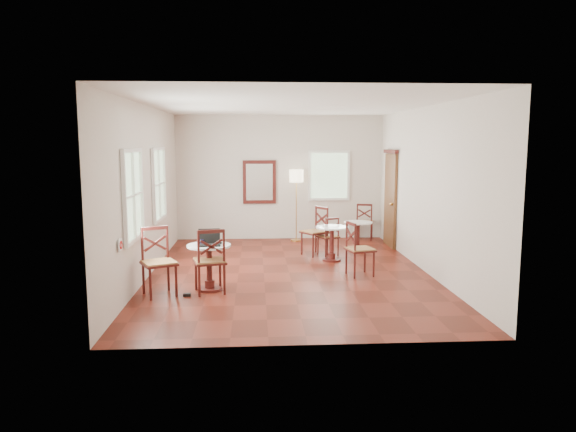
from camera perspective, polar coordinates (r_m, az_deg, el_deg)
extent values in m
plane|color=#5E1B10|center=(9.73, 0.11, -6.09)|extent=(7.00, 7.00, 0.00)
cube|color=beige|center=(12.96, -0.88, 4.13)|extent=(5.00, 0.02, 3.00)
cube|color=beige|center=(6.01, 2.24, -0.24)|extent=(5.00, 0.02, 3.00)
cube|color=beige|center=(9.65, -14.89, 2.57)|extent=(0.02, 7.00, 3.00)
cube|color=beige|center=(9.95, 14.65, 2.74)|extent=(0.02, 7.00, 3.00)
cube|color=white|center=(9.46, 0.11, 11.83)|extent=(5.00, 7.00, 0.02)
cube|color=brown|center=(12.28, 10.92, 1.67)|extent=(0.06, 0.90, 2.10)
cube|color=#4D1813|center=(12.21, 10.97, 6.81)|extent=(0.08, 1.02, 0.08)
sphere|color=#BF8C3F|center=(11.96, 11.02, 1.26)|extent=(0.07, 0.07, 0.07)
cube|color=#4C1714|center=(12.92, -3.09, 3.66)|extent=(0.80, 0.05, 1.05)
cube|color=white|center=(12.89, -3.09, 3.65)|extent=(0.64, 0.02, 0.88)
cube|color=white|center=(7.68, -17.58, -2.98)|extent=(0.02, 0.16, 0.16)
torus|color=red|center=(7.68, -17.47, -2.98)|extent=(0.02, 0.12, 0.12)
cube|color=white|center=(8.47, -16.28, 2.16)|extent=(0.06, 1.22, 1.42)
cube|color=white|center=(10.62, -13.69, 3.35)|extent=(0.06, 1.22, 1.42)
cube|color=white|center=(13.04, 4.42, 4.35)|extent=(1.02, 0.06, 1.22)
cylinder|color=#4D1813|center=(8.71, -8.39, -7.72)|extent=(0.40, 0.40, 0.04)
cylinder|color=#4D1813|center=(8.68, -8.40, -7.21)|extent=(0.16, 0.16, 0.12)
cylinder|color=#4C1714|center=(8.61, -8.44, -5.29)|extent=(0.09, 0.09, 0.60)
cylinder|color=#4D1813|center=(8.55, -8.48, -3.46)|extent=(0.14, 0.14, 0.06)
cylinder|color=white|center=(8.54, -8.49, -3.17)|extent=(0.70, 0.70, 0.03)
cylinder|color=#4D1813|center=(10.73, 4.71, -4.68)|extent=(0.37, 0.37, 0.04)
cylinder|color=#4D1813|center=(10.72, 4.71, -4.29)|extent=(0.15, 0.15, 0.11)
cylinder|color=#4C1714|center=(10.66, 4.73, -2.82)|extent=(0.08, 0.08, 0.56)
cylinder|color=#4D1813|center=(10.61, 4.74, -1.43)|extent=(0.13, 0.13, 0.06)
cylinder|color=white|center=(10.61, 4.75, -1.21)|extent=(0.65, 0.65, 0.03)
cylinder|color=#4D1813|center=(11.64, 7.47, -3.73)|extent=(0.35, 0.35, 0.04)
cylinder|color=#4D1813|center=(11.63, 7.48, -3.39)|extent=(0.14, 0.14, 0.11)
cylinder|color=#4C1714|center=(11.58, 7.50, -2.10)|extent=(0.08, 0.08, 0.53)
cylinder|color=#4D1813|center=(11.54, 7.52, -0.89)|extent=(0.12, 0.12, 0.05)
cylinder|color=white|center=(11.53, 7.53, -0.69)|extent=(0.62, 0.62, 0.03)
cylinder|color=#4D1813|center=(8.73, -7.29, -6.13)|extent=(0.04, 0.04, 0.49)
cylinder|color=#4D1813|center=(8.36, -6.83, -6.76)|extent=(0.04, 0.04, 0.49)
cylinder|color=#4D1813|center=(8.68, -9.84, -6.27)|extent=(0.04, 0.04, 0.49)
cylinder|color=#4D1813|center=(8.30, -9.50, -6.91)|extent=(0.04, 0.04, 0.49)
cube|color=#4D1813|center=(8.46, -8.40, -4.88)|extent=(0.57, 0.57, 0.03)
cube|color=#A27041|center=(8.45, -8.40, -4.77)|extent=(0.55, 0.55, 0.04)
cylinder|color=#4D1813|center=(8.25, -6.89, -3.30)|extent=(0.04, 0.04, 0.54)
cylinder|color=#4D1813|center=(8.19, -9.58, -3.43)|extent=(0.04, 0.04, 0.54)
cube|color=#4D1813|center=(8.17, -8.26, -1.65)|extent=(0.41, 0.13, 0.05)
cube|color=#4C1714|center=(8.21, -8.23, -3.29)|extent=(0.35, 0.11, 0.24)
cube|color=#4C1714|center=(8.21, -8.23, -3.29)|extent=(0.35, 0.11, 0.24)
cylinder|color=#4D1813|center=(8.26, -14.55, -7.10)|extent=(0.04, 0.04, 0.50)
cylinder|color=#4D1813|center=(8.64, -15.24, -6.48)|extent=(0.04, 0.04, 0.50)
cylinder|color=#4D1813|center=(8.37, -11.90, -6.82)|extent=(0.04, 0.04, 0.50)
cylinder|color=#4D1813|center=(8.74, -12.71, -6.22)|extent=(0.04, 0.04, 0.50)
cube|color=#4D1813|center=(8.44, -13.66, -4.98)|extent=(0.65, 0.65, 0.03)
cube|color=#A27041|center=(8.44, -13.66, -4.87)|extent=(0.62, 0.62, 0.04)
cylinder|color=#4D1813|center=(8.52, -15.37, -3.06)|extent=(0.04, 0.04, 0.55)
cylinder|color=#4D1813|center=(8.63, -12.81, -2.84)|extent=(0.04, 0.04, 0.55)
cube|color=#4D1813|center=(8.53, -14.14, -1.28)|extent=(0.39, 0.22, 0.06)
cube|color=#4C1714|center=(8.57, -14.09, -2.88)|extent=(0.33, 0.18, 0.24)
cube|color=#4C1714|center=(8.57, -14.09, -2.88)|extent=(0.33, 0.18, 0.24)
cylinder|color=#4D1813|center=(11.41, 4.54, -3.04)|extent=(0.03, 0.03, 0.38)
cylinder|color=#4D1813|center=(11.16, 5.40, -3.30)|extent=(0.03, 0.03, 0.38)
cylinder|color=#4D1813|center=(11.25, 3.23, -3.19)|extent=(0.03, 0.03, 0.38)
cylinder|color=#4D1813|center=(10.99, 4.07, -3.45)|extent=(0.03, 0.03, 0.38)
cube|color=#4D1813|center=(11.16, 4.32, -2.26)|extent=(0.50, 0.50, 0.03)
cube|color=#A27041|center=(11.16, 4.32, -2.19)|extent=(0.47, 0.47, 0.03)
cylinder|color=#4D1813|center=(11.08, 5.43, -1.25)|extent=(0.03, 0.03, 0.43)
cylinder|color=#4D1813|center=(10.92, 4.09, -1.37)|extent=(0.03, 0.03, 0.43)
cube|color=#4D1813|center=(10.97, 4.77, -0.30)|extent=(0.31, 0.16, 0.04)
cube|color=#4C1714|center=(11.00, 4.76, -1.26)|extent=(0.26, 0.13, 0.19)
cube|color=#4C1714|center=(11.00, 4.76, -1.26)|extent=(0.26, 0.13, 0.19)
cylinder|color=#4D1813|center=(9.49, 9.18, -5.14)|extent=(0.04, 0.04, 0.46)
cylinder|color=#4D1813|center=(9.33, 7.16, -5.31)|extent=(0.04, 0.04, 0.46)
cylinder|color=#4D1813|center=(9.81, 8.24, -4.69)|extent=(0.04, 0.04, 0.46)
cylinder|color=#4D1813|center=(9.66, 6.27, -4.85)|extent=(0.04, 0.04, 0.46)
cube|color=#4D1813|center=(9.52, 7.74, -3.62)|extent=(0.54, 0.54, 0.03)
cube|color=#A27041|center=(9.52, 7.74, -3.53)|extent=(0.51, 0.51, 0.04)
cylinder|color=#4D1813|center=(9.23, 7.21, -2.40)|extent=(0.04, 0.04, 0.51)
cylinder|color=#4D1813|center=(9.56, 6.31, -2.03)|extent=(0.04, 0.04, 0.51)
cube|color=#4D1813|center=(9.36, 6.78, -0.81)|extent=(0.13, 0.38, 0.05)
cube|color=#4C1714|center=(9.40, 6.76, -2.15)|extent=(0.10, 0.33, 0.22)
cube|color=#4C1714|center=(9.40, 6.76, -2.15)|extent=(0.10, 0.33, 0.22)
cylinder|color=#4D1813|center=(13.25, 8.98, -1.50)|extent=(0.03, 0.03, 0.42)
cylinder|color=#4D1813|center=(12.91, 8.90, -1.74)|extent=(0.03, 0.03, 0.42)
cylinder|color=#4D1813|center=(13.27, 7.53, -1.46)|extent=(0.03, 0.03, 0.42)
cylinder|color=#4D1813|center=(12.94, 7.41, -1.69)|extent=(0.03, 0.03, 0.42)
cube|color=#4D1813|center=(13.06, 8.22, -0.66)|extent=(0.51, 0.51, 0.03)
cube|color=#A27041|center=(13.05, 8.22, -0.60)|extent=(0.48, 0.48, 0.04)
cylinder|color=#4D1813|center=(12.85, 8.94, 0.22)|extent=(0.03, 0.03, 0.47)
cylinder|color=#4D1813|center=(12.87, 7.44, 0.26)|extent=(0.03, 0.03, 0.47)
cube|color=#4D1813|center=(12.83, 8.21, 1.19)|extent=(0.35, 0.13, 0.05)
cube|color=#4C1714|center=(12.86, 8.19, 0.28)|extent=(0.30, 0.10, 0.21)
cube|color=#4C1714|center=(12.86, 8.19, 0.28)|extent=(0.30, 0.10, 0.21)
cylinder|color=#4D1813|center=(11.22, 1.48, -2.96)|extent=(0.04, 0.04, 0.48)
cylinder|color=#4D1813|center=(11.45, 3.00, -2.75)|extent=(0.04, 0.04, 0.48)
cylinder|color=#4D1813|center=(10.93, 2.69, -3.26)|extent=(0.04, 0.04, 0.48)
cylinder|color=#4D1813|center=(11.16, 4.23, -3.04)|extent=(0.04, 0.04, 0.48)
cube|color=#4D1813|center=(11.14, 2.86, -1.77)|extent=(0.64, 0.64, 0.03)
cube|color=#A27041|center=(11.14, 2.86, -1.69)|extent=(0.61, 0.61, 0.04)
cylinder|color=#4D1813|center=(11.37, 3.02, -0.25)|extent=(0.04, 0.04, 0.53)
cylinder|color=#4D1813|center=(11.08, 4.25, -0.48)|extent=(0.04, 0.04, 0.53)
cube|color=#4D1813|center=(11.19, 3.64, 0.87)|extent=(0.25, 0.36, 0.05)
cube|color=#4C1714|center=(11.22, 3.63, -0.31)|extent=(0.21, 0.30, 0.23)
cube|color=#4C1714|center=(11.22, 3.63, -0.31)|extent=(0.21, 0.30, 0.23)
cylinder|color=#BF8C3F|center=(12.82, 0.89, -2.61)|extent=(0.27, 0.27, 0.03)
cylinder|color=#BF8C3F|center=(12.70, 0.90, 0.80)|extent=(0.02, 0.02, 1.56)
cylinder|color=beige|center=(12.63, 0.90, 4.32)|extent=(0.33, 0.33, 0.29)
cube|color=black|center=(8.47, -8.45, -3.08)|extent=(0.36, 0.27, 0.02)
cube|color=black|center=(8.47, -8.45, -3.01)|extent=(0.29, 0.16, 0.00)
cube|color=black|center=(8.57, -8.45, -2.14)|extent=(0.35, 0.10, 0.23)
cube|color=silver|center=(8.57, -8.45, -2.14)|extent=(0.30, 0.07, 0.19)
ellipsoid|color=black|center=(8.57, -7.40, -2.87)|extent=(0.10, 0.07, 0.04)
cylinder|color=#101138|center=(8.58, -9.19, -2.76)|extent=(0.07, 0.07, 0.08)
torus|color=#101138|center=(8.57, -8.92, -2.76)|extent=(0.06, 0.01, 0.06)
cylinder|color=white|center=(8.69, -9.44, -2.51)|extent=(0.07, 0.07, 0.11)
cube|color=black|center=(8.41, -10.77, -8.31)|extent=(0.11, 0.07, 0.05)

